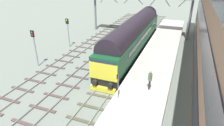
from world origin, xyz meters
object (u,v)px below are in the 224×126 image
at_px(signal_post_far, 68,29).
at_px(platform_number_sign, 118,82).
at_px(diesel_locomotive, 134,35).
at_px(waiting_passenger, 150,79).
at_px(signal_post_mid, 34,44).

bearing_deg(signal_post_far, platform_number_sign, -43.45).
relative_size(signal_post_far, platform_number_sign, 1.95).
bearing_deg(diesel_locomotive, signal_post_far, -172.48).
distance_m(signal_post_far, waiting_passenger, 15.60).
distance_m(diesel_locomotive, platform_number_sign, 11.86).
xyz_separation_m(diesel_locomotive, signal_post_mid, (-9.10, -7.87, 0.15)).
bearing_deg(diesel_locomotive, platform_number_sign, -80.41).
height_order(diesel_locomotive, waiting_passenger, diesel_locomotive).
distance_m(diesel_locomotive, waiting_passenger, 10.44).
relative_size(diesel_locomotive, waiting_passenger, 12.43).
distance_m(diesel_locomotive, signal_post_far, 9.18).
relative_size(platform_number_sign, waiting_passenger, 1.27).
relative_size(signal_post_mid, platform_number_sign, 2.02).
bearing_deg(waiting_passenger, signal_post_mid, 84.48).
relative_size(signal_post_far, waiting_passenger, 2.49).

